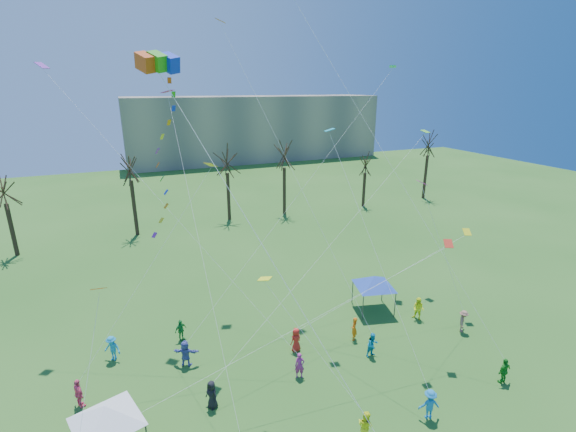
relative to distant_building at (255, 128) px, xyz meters
name	(u,v)px	position (x,y,z in m)	size (l,w,h in m)	color
distant_building	(255,128)	(0.00, 0.00, 0.00)	(60.00, 14.00, 15.00)	gray
bare_tree_row	(219,170)	(-19.67, -45.57, -0.31)	(72.73, 9.12, 10.76)	black
big_box_kite	(170,161)	(-28.83, -76.05, 6.49)	(4.57, 5.52, 19.61)	#D6430F
canopy_tent_white	(106,414)	(-32.96, -77.53, -4.91)	(3.88, 3.88, 3.05)	#3F3F44
canopy_tent_blue	(374,281)	(-13.56, -70.99, -4.96)	(3.88, 3.88, 3.00)	#3F3F44
festival_crowd	(285,369)	(-23.23, -75.91, -6.63)	(26.44, 13.31, 1.82)	red
small_kites_aloft	(295,151)	(-20.13, -70.25, 5.60)	(28.82, 18.04, 33.15)	#F6570C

